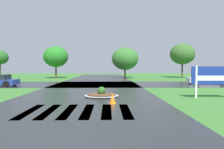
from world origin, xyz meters
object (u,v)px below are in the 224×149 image
(median_island, at_px, (102,94))
(traffic_cone, at_px, (113,99))
(estate_billboard, at_px, (213,77))
(car_dark_suv, at_px, (206,79))

(median_island, xyz_separation_m, traffic_cone, (0.71, -3.00, 0.16))
(median_island, bearing_deg, traffic_cone, -76.77)
(median_island, bearing_deg, estate_billboard, -7.66)
(car_dark_suv, height_order, traffic_cone, car_dark_suv)
(estate_billboard, relative_size, car_dark_suv, 0.65)
(estate_billboard, relative_size, traffic_cone, 4.80)
(estate_billboard, xyz_separation_m, traffic_cone, (-6.71, -2.01, -1.12))
(median_island, relative_size, traffic_cone, 4.03)
(estate_billboard, bearing_deg, car_dark_suv, -111.83)
(estate_billboard, distance_m, car_dark_suv, 12.24)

